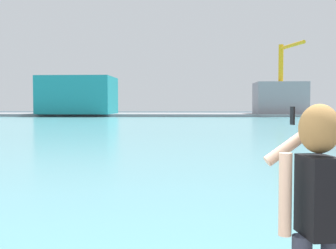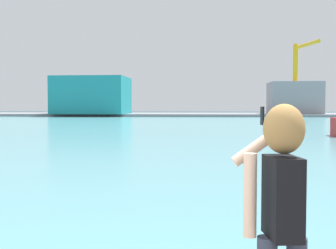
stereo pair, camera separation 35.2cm
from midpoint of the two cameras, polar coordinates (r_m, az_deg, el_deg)
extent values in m
plane|color=#334751|center=(52.27, 4.75, 0.04)|extent=(220.00, 220.00, 0.00)
cube|color=#599EA8|center=(54.27, 4.76, 0.14)|extent=(140.00, 100.00, 0.02)
cube|color=gray|center=(94.24, 4.93, 1.34)|extent=(140.00, 20.00, 0.55)
cube|color=black|center=(3.08, 18.45, -9.32)|extent=(0.25, 0.37, 0.56)
sphere|color=#E0B293|center=(3.02, 18.57, -0.74)|extent=(0.22, 0.22, 0.22)
ellipsoid|color=olive|center=(3.00, 18.66, -0.57)|extent=(0.28, 0.26, 0.34)
cylinder|color=#E0B293|center=(3.04, 14.35, -9.25)|extent=(0.09, 0.09, 0.58)
cylinder|color=#E0B293|center=(3.21, 16.26, -1.95)|extent=(0.53, 0.16, 0.40)
cube|color=black|center=(3.32, 15.60, 1.14)|extent=(0.02, 0.07, 0.14)
cube|color=teal|center=(91.46, -10.11, 3.89)|extent=(14.97, 11.92, 7.79)
cube|color=gray|center=(93.34, 16.80, 3.45)|extent=(10.43, 8.70, 6.67)
cylinder|color=yellow|center=(91.27, 16.93, 5.89)|extent=(1.00, 1.00, 14.39)
cylinder|color=yellow|center=(87.69, 18.34, 10.21)|extent=(2.96, 9.31, 0.70)
camera|label=1|loc=(0.18, -88.98, 0.05)|focal=45.11mm
camera|label=2|loc=(0.18, 91.02, -0.05)|focal=45.11mm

